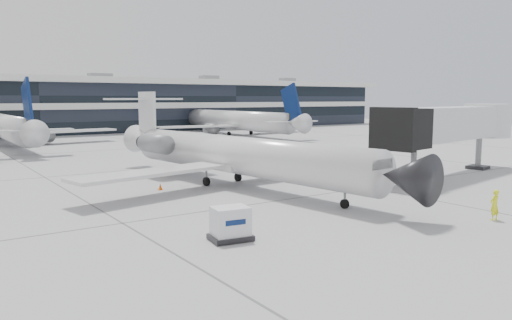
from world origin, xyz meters
TOP-DOWN VIEW (x-y plane):
  - ground at (0.00, 0.00)m, footprint 220.00×220.00m
  - terminal at (0.00, 82.00)m, footprint 170.00×22.00m
  - bg_jet_center at (-8.00, 55.00)m, footprint 32.00×40.00m
  - bg_jet_right at (32.00, 55.00)m, footprint 32.00×40.00m
  - regional_jet at (1.60, 6.95)m, footprint 26.57×33.16m
  - jet_bridge at (21.44, 0.24)m, footprint 20.08×6.80m
  - ramp_worker at (8.00, -11.50)m, footprint 0.68×0.47m
  - cargo_uld at (-6.75, -6.36)m, footprint 2.23×1.79m
  - traffic_cone at (-4.00, 8.41)m, footprint 0.46×0.46m

SIDE VIEW (x-z plane):
  - ground at x=0.00m, z-range 0.00..0.00m
  - bg_jet_center at x=-8.00m, z-range -4.80..4.80m
  - bg_jet_right at x=32.00m, z-range -4.80..4.80m
  - traffic_cone at x=-4.00m, z-range -0.01..0.50m
  - cargo_uld at x=-6.75m, z-range 0.00..1.66m
  - ramp_worker at x=8.00m, z-range 0.00..1.80m
  - regional_jet at x=1.60m, z-range -1.21..6.45m
  - jet_bridge at x=21.44m, z-range 1.48..7.93m
  - terminal at x=0.00m, z-range 0.00..10.00m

